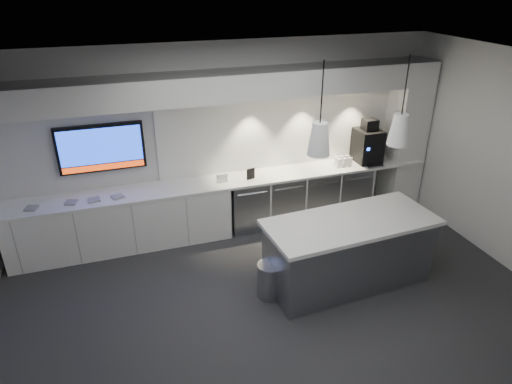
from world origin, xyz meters
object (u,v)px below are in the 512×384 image
object	(u,v)px
wall_tv	(101,148)
bin	(270,280)
island	(348,251)
coffee_machine	(368,144)

from	to	relation	value
wall_tv	bin	size ratio (longest dim) A/B	2.58
island	bin	distance (m)	1.13
bin	coffee_machine	world-z (taller)	coffee_machine
wall_tv	coffee_machine	bearing A→B (deg)	-3.24
island	coffee_machine	bearing A→B (deg)	51.11
wall_tv	coffee_machine	size ratio (longest dim) A/B	1.66
island	bin	bearing A→B (deg)	174.16
wall_tv	island	world-z (taller)	wall_tv
wall_tv	island	bearing A→B (deg)	-35.80
wall_tv	bin	distance (m)	3.14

